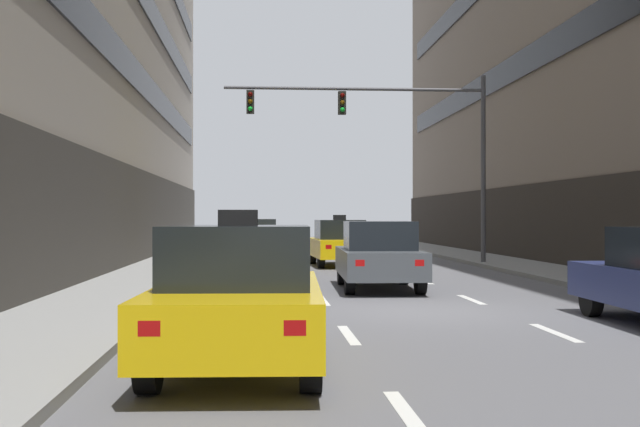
{
  "coord_description": "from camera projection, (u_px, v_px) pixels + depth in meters",
  "views": [
    {
      "loc": [
        -2.95,
        -15.21,
        1.8
      ],
      "look_at": [
        -0.19,
        22.35,
        1.96
      ],
      "focal_mm": 45.17,
      "sensor_mm": 36.0,
      "label": 1
    }
  ],
  "objects": [
    {
      "name": "ground_plane",
      "position": [
        415.0,
        311.0,
        15.37
      ],
      "size": [
        120.0,
        120.0,
        0.0
      ],
      "primitive_type": "plane",
      "color": "slate"
    },
    {
      "name": "sidewalk_left",
      "position": [
        85.0,
        310.0,
        14.92
      ],
      "size": [
        2.72,
        80.0,
        0.14
      ],
      "primitive_type": "cube",
      "color": "gray",
      "rests_on": "ground"
    },
    {
      "name": "lane_stripe_l1_s2",
      "position": [
        408.0,
        416.0,
        7.28
      ],
      "size": [
        0.16,
        2.0,
        0.01
      ],
      "primitive_type": "cube",
      "color": "silver",
      "rests_on": "ground"
    },
    {
      "name": "lane_stripe_l1_s3",
      "position": [
        348.0,
        335.0,
        12.26
      ],
      "size": [
        0.16,
        2.0,
        0.01
      ],
      "primitive_type": "cube",
      "color": "silver",
      "rests_on": "ground"
    },
    {
      "name": "lane_stripe_l1_s4",
      "position": [
        323.0,
        301.0,
        17.25
      ],
      "size": [
        0.16,
        2.0,
        0.01
      ],
      "primitive_type": "cube",
      "color": "silver",
      "rests_on": "ground"
    },
    {
      "name": "lane_stripe_l1_s5",
      "position": [
        309.0,
        282.0,
        22.24
      ],
      "size": [
        0.16,
        2.0,
        0.01
      ],
      "primitive_type": "cube",
      "color": "silver",
      "rests_on": "ground"
    },
    {
      "name": "lane_stripe_l1_s6",
      "position": [
        300.0,
        270.0,
        27.22
      ],
      "size": [
        0.16,
        2.0,
        0.01
      ],
      "primitive_type": "cube",
      "color": "silver",
      "rests_on": "ground"
    },
    {
      "name": "lane_stripe_l1_s7",
      "position": [
        294.0,
        262.0,
        32.21
      ],
      "size": [
        0.16,
        2.0,
        0.01
      ],
      "primitive_type": "cube",
      "color": "silver",
      "rests_on": "ground"
    },
    {
      "name": "lane_stripe_l1_s8",
      "position": [
        290.0,
        256.0,
        37.2
      ],
      "size": [
        0.16,
        2.0,
        0.01
      ],
      "primitive_type": "cube",
      "color": "silver",
      "rests_on": "ground"
    },
    {
      "name": "lane_stripe_l1_s9",
      "position": [
        286.0,
        251.0,
        42.18
      ],
      "size": [
        0.16,
        2.0,
        0.01
      ],
      "primitive_type": "cube",
      "color": "silver",
      "rests_on": "ground"
    },
    {
      "name": "lane_stripe_l1_s10",
      "position": [
        284.0,
        247.0,
        47.17
      ],
      "size": [
        0.16,
        2.0,
        0.01
      ],
      "primitive_type": "cube",
      "color": "silver",
      "rests_on": "ground"
    },
    {
      "name": "lane_stripe_l2_s3",
      "position": [
        555.0,
        332.0,
        12.5
      ],
      "size": [
        0.16,
        2.0,
        0.01
      ],
      "primitive_type": "cube",
      "color": "silver",
      "rests_on": "ground"
    },
    {
      "name": "lane_stripe_l2_s4",
      "position": [
        471.0,
        299.0,
        17.49
      ],
      "size": [
        0.16,
        2.0,
        0.01
      ],
      "primitive_type": "cube",
      "color": "silver",
      "rests_on": "ground"
    },
    {
      "name": "lane_stripe_l2_s5",
      "position": [
        424.0,
        281.0,
        22.47
      ],
      "size": [
        0.16,
        2.0,
        0.01
      ],
      "primitive_type": "cube",
      "color": "silver",
      "rests_on": "ground"
    },
    {
      "name": "lane_stripe_l2_s6",
      "position": [
        395.0,
        269.0,
        27.46
      ],
      "size": [
        0.16,
        2.0,
        0.01
      ],
      "primitive_type": "cube",
      "color": "silver",
      "rests_on": "ground"
    },
    {
      "name": "lane_stripe_l2_s7",
      "position": [
        374.0,
        261.0,
        32.45
      ],
      "size": [
        0.16,
        2.0,
        0.01
      ],
      "primitive_type": "cube",
      "color": "silver",
      "rests_on": "ground"
    },
    {
      "name": "lane_stripe_l2_s8",
      "position": [
        359.0,
        255.0,
        37.43
      ],
      "size": [
        0.16,
        2.0,
        0.01
      ],
      "primitive_type": "cube",
      "color": "silver",
      "rests_on": "ground"
    },
    {
      "name": "lane_stripe_l2_s9",
      "position": [
        348.0,
        251.0,
        42.42
      ],
      "size": [
        0.16,
        2.0,
        0.01
      ],
      "primitive_type": "cube",
      "color": "silver",
      "rests_on": "ground"
    },
    {
      "name": "lane_stripe_l2_s10",
      "position": [
        338.0,
        247.0,
        47.41
      ],
      "size": [
        0.16,
        2.0,
        0.01
      ],
      "primitive_type": "cube",
      "color": "silver",
      "rests_on": "ground"
    },
    {
      "name": "taxi_driving_0",
      "position": [
        251.0,
        243.0,
        28.83
      ],
      "size": [
        2.12,
        4.68,
        1.91
      ],
      "color": "black",
      "rests_on": "ground"
    },
    {
      "name": "car_driving_1",
      "position": [
        379.0,
        256.0,
        19.97
      ],
      "size": [
        2.05,
        4.58,
        1.69
      ],
      "color": "black",
      "rests_on": "ground"
    },
    {
      "name": "taxi_driving_2",
      "position": [
        239.0,
        298.0,
        9.55
      ],
      "size": [
        2.08,
        4.61,
        1.89
      ],
      "color": "black",
      "rests_on": "ground"
    },
    {
      "name": "taxi_driving_3",
      "position": [
        339.0,
        243.0,
        29.54
      ],
      "size": [
        2.07,
        4.58,
        1.87
      ],
      "color": "black",
      "rests_on": "ground"
    },
    {
      "name": "traffic_signal_0",
      "position": [
        396.0,
        128.0,
        29.44
      ],
      "size": [
        9.62,
        0.35,
        6.88
      ],
      "color": "#4C4C51",
      "rests_on": "sidewalk_right"
    }
  ]
}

